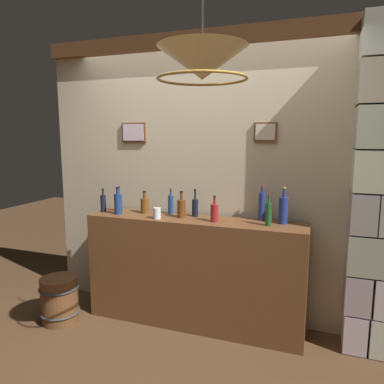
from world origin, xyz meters
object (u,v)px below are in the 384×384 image
Objects in this scene: liquor_bottle_amaro at (195,207)px; liquor_bottle_gin at (214,212)px; liquor_bottle_vodka at (103,203)px; pendant_lamp at (202,64)px; liquor_bottle_rye at (171,204)px; liquor_bottle_whiskey at (118,203)px; liquor_bottle_vermouth at (119,203)px; liquor_bottle_tequila at (181,208)px; liquor_bottle_scotch at (262,206)px; glass_tumbler_rocks at (157,213)px; liquor_bottle_rum at (268,214)px; liquor_bottle_bourbon at (283,210)px; liquor_bottle_brandy at (145,205)px; wooden_barrel at (60,299)px.

liquor_bottle_amaro is 0.27m from liquor_bottle_gin.
liquor_bottle_vodka is 1.94m from pendant_lamp.
liquor_bottle_whiskey is at bearing -157.68° from liquor_bottle_rye.
liquor_bottle_vermouth is 1.01× the size of liquor_bottle_tequila.
liquor_bottle_scotch reaches higher than glass_tumbler_rocks.
liquor_bottle_rye is at bearing 170.29° from liquor_bottle_rum.
liquor_bottle_gin is at bearing -166.95° from liquor_bottle_bourbon.
pendant_lamp is (1.19, -1.04, 1.04)m from liquor_bottle_vermouth.
liquor_bottle_rum is at bearing -10.30° from liquor_bottle_amaro.
liquor_bottle_amaro is at bearing 111.17° from pendant_lamp.
liquor_bottle_brandy is at bearing -179.17° from liquor_bottle_bourbon.
liquor_bottle_rye is 0.96× the size of liquor_bottle_amaro.
pendant_lamp is at bearing -68.83° from liquor_bottle_amaro.
glass_tumbler_rocks is at bearing -164.12° from liquor_bottle_scotch.
wooden_barrel is (-1.85, -0.37, -0.88)m from liquor_bottle_rum.
liquor_bottle_whiskey reaches higher than wooden_barrel.
liquor_bottle_gin is 0.99× the size of liquor_bottle_vodka.
liquor_bottle_brandy is 0.36× the size of pendant_lamp.
liquor_bottle_tequila reaches higher than liquor_bottle_brandy.
liquor_bottle_brandy reaches higher than wooden_barrel.
liquor_bottle_rum is 1.18m from liquor_bottle_brandy.
liquor_bottle_vodka is 0.98m from wooden_barrel.
liquor_bottle_amaro is (0.26, -0.04, -0.01)m from liquor_bottle_rye.
liquor_bottle_tequila is (0.16, -0.12, -0.01)m from liquor_bottle_rye.
liquor_bottle_rum is 0.44× the size of pendant_lamp.
liquor_bottle_rye is at bearing -179.41° from liquor_bottle_scotch.
liquor_bottle_rum reaches higher than liquor_bottle_tequila.
liquor_bottle_whiskey is at bearing -168.06° from liquor_bottle_amaro.
liquor_bottle_tequila is at bearing 117.58° from pendant_lamp.
wooden_barrel is (-1.17, -0.49, -0.87)m from liquor_bottle_amaro.
liquor_bottle_rum is 1.40m from liquor_bottle_whiskey.
liquor_bottle_tequila is at bearing 1.78° from liquor_bottle_vodka.
liquor_bottle_scotch is 0.71m from liquor_bottle_tequila.
pendant_lamp is at bearing -109.26° from liquor_bottle_bourbon.
wooden_barrel is at bearing -124.32° from liquor_bottle_vodka.
glass_tumbler_rocks is at bearing 17.88° from wooden_barrel.
liquor_bottle_brandy is at bearing 172.23° from liquor_bottle_tequila.
liquor_bottle_vodka is 2.30× the size of glass_tumbler_rocks.
liquor_bottle_whiskey is at bearing -178.85° from liquor_bottle_rum.
liquor_bottle_gin is 1.41m from pendant_lamp.
liquor_bottle_amaro reaches higher than liquor_bottle_vodka.
liquor_bottle_amaro reaches higher than liquor_bottle_gin.
liquor_bottle_vermouth is (-1.37, -0.08, -0.04)m from liquor_bottle_scotch.
liquor_bottle_rum is 2.08m from wooden_barrel.
liquor_bottle_tequila reaches higher than liquor_bottle_gin.
liquor_bottle_bourbon reaches higher than liquor_bottle_scotch.
wooden_barrel is (-0.88, -0.28, -0.83)m from glass_tumbler_rocks.
liquor_bottle_scotch is (0.60, 0.05, 0.04)m from liquor_bottle_amaro.
liquor_bottle_tequila is (-0.70, -0.13, -0.04)m from liquor_bottle_scotch.
liquor_bottle_rum is 0.78m from liquor_bottle_tequila.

